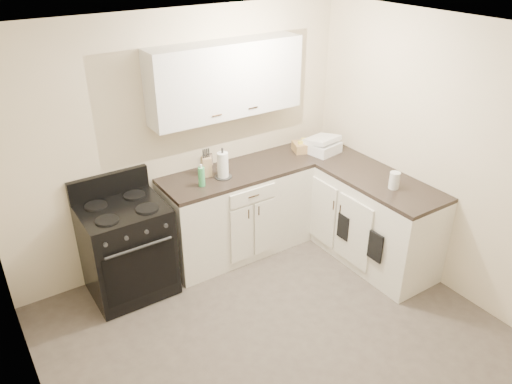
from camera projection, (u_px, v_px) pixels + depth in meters
floor at (289, 351)px, 4.14m from camera, size 3.60×3.60×0.00m
ceiling at (302, 42)px, 2.97m from camera, size 3.60×3.60×0.00m
wall_back at (183, 142)px, 4.88m from camera, size 3.60×0.00×3.60m
wall_right at (456, 164)px, 4.43m from camera, size 0.00×3.60×3.60m
wall_left at (27, 318)px, 2.68m from camera, size 0.00×3.60×3.60m
base_cabinets_back at (237, 213)px, 5.24m from camera, size 1.55×0.60×0.90m
base_cabinets_right at (356, 211)px, 5.28m from camera, size 0.60×1.90×0.90m
countertop_back at (236, 173)px, 5.02m from camera, size 1.55×0.60×0.04m
countertop_right at (360, 171)px, 5.06m from camera, size 0.60×1.90×0.04m
upper_cabinets at (226, 79)px, 4.70m from camera, size 1.55×0.30×0.70m
stove at (128, 250)px, 4.63m from camera, size 0.75×0.64×0.90m
knife_block at (207, 167)px, 4.87m from camera, size 0.11×0.10×0.20m
paper_towel at (223, 165)px, 4.83m from camera, size 0.11×0.11×0.26m
soap_bottle at (202, 177)px, 4.68m from camera, size 0.08×0.08×0.19m
picture_frame at (208, 160)px, 5.08m from camera, size 0.11×0.03×0.13m
wicker_basket at (307, 146)px, 5.45m from camera, size 0.34×0.28×0.10m
countertop_grill at (323, 147)px, 5.41m from camera, size 0.36×0.35×0.12m
glass_jar at (394, 180)px, 4.65m from camera, size 0.13×0.13×0.16m
oven_mitt_near at (375, 247)px, 4.68m from camera, size 0.02×0.17×0.29m
oven_mitt_far at (343, 227)px, 5.01m from camera, size 0.02×0.15×0.27m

